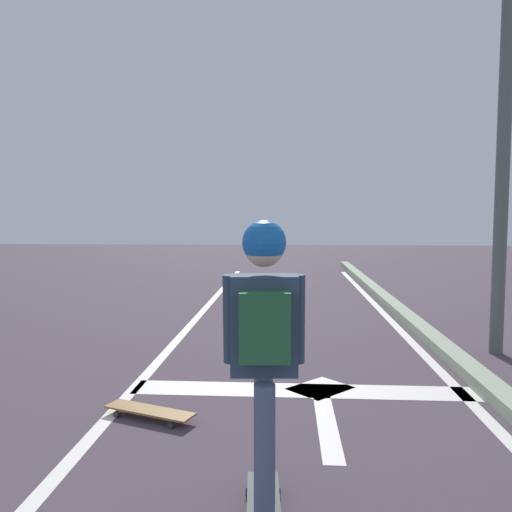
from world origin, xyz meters
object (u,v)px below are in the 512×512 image
Objects in this scene: skateboard at (264,511)px; spare_skateboard at (150,411)px; traffic_signal_mast at (378,16)px; skater at (264,332)px.

skateboard is 1.72m from spare_skateboard.
skateboard is 5.53m from traffic_signal_mast.
skater is at bearing -107.91° from traffic_signal_mast.
skater is at bearing -86.32° from skateboard.
skater reaches higher than spare_skateboard.
skater is 1.95× the size of spare_skateboard.
spare_skateboard is at bearing -134.29° from traffic_signal_mast.
traffic_signal_mast is (1.18, 3.64, 4.00)m from skateboard.
skater is 4.87m from traffic_signal_mast.
spare_skateboard is at bearing 126.21° from skater.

